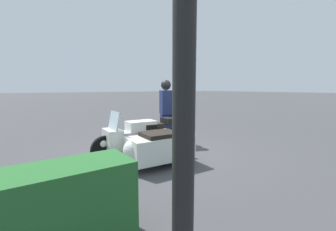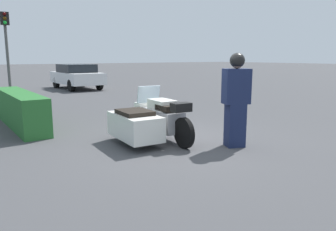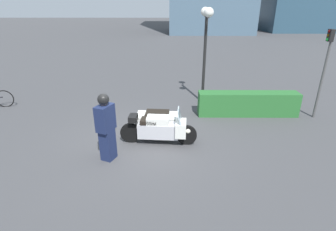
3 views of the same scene
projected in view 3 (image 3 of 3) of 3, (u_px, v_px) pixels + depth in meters
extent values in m
plane|color=#424244|center=(139.00, 144.00, 8.06)|extent=(160.00, 160.00, 0.00)
cylinder|color=black|center=(186.00, 135.00, 7.96)|extent=(0.63, 0.15, 0.63)
cylinder|color=black|center=(130.00, 133.00, 8.09)|extent=(0.63, 0.15, 0.63)
cylinder|color=black|center=(156.00, 126.00, 8.73)|extent=(0.50, 0.14, 0.49)
cube|color=#B7B7BC|center=(158.00, 130.00, 7.97)|extent=(1.25, 0.52, 0.45)
cube|color=silver|center=(158.00, 120.00, 7.84)|extent=(0.69, 0.46, 0.24)
cube|color=black|center=(149.00, 121.00, 7.87)|extent=(0.52, 0.45, 0.12)
cube|color=silver|center=(181.00, 128.00, 7.89)|extent=(0.36, 0.61, 0.44)
cube|color=silver|center=(180.00, 116.00, 7.73)|extent=(0.15, 0.57, 0.40)
sphere|color=white|center=(188.00, 130.00, 7.90)|extent=(0.18, 0.18, 0.18)
cube|color=silver|center=(157.00, 122.00, 8.66)|extent=(1.42, 0.80, 0.50)
sphere|color=silver|center=(175.00, 121.00, 8.61)|extent=(0.48, 0.47, 0.48)
cube|color=black|center=(157.00, 114.00, 8.55)|extent=(0.80, 0.65, 0.09)
cube|color=black|center=(133.00, 118.00, 7.88)|extent=(0.27, 0.41, 0.18)
cube|color=#192347|center=(108.00, 144.00, 7.17)|extent=(0.43, 0.46, 0.89)
cube|color=#192347|center=(105.00, 118.00, 6.86)|extent=(0.49, 0.60, 0.70)
sphere|color=tan|center=(103.00, 101.00, 6.67)|extent=(0.24, 0.24, 0.24)
sphere|color=black|center=(103.00, 99.00, 6.65)|extent=(0.30, 0.30, 0.30)
cube|color=#28662D|center=(248.00, 104.00, 10.06)|extent=(3.79, 0.62, 0.90)
cylinder|color=black|center=(204.00, 60.00, 10.85)|extent=(0.12, 0.12, 3.67)
cylinder|color=black|center=(207.00, 17.00, 10.19)|extent=(0.05, 1.09, 0.05)
sphere|color=white|center=(205.00, 12.00, 10.62)|extent=(0.36, 0.36, 0.36)
sphere|color=white|center=(209.00, 12.00, 9.62)|extent=(0.36, 0.36, 0.36)
sphere|color=black|center=(207.00, 11.00, 10.10)|extent=(0.12, 0.12, 0.12)
cylinder|color=#4C4C4C|center=(322.00, 81.00, 9.46)|extent=(0.09, 0.09, 2.81)
cube|color=black|center=(331.00, 35.00, 8.83)|extent=(0.16, 0.27, 0.40)
sphere|color=#410707|center=(329.00, 31.00, 8.79)|extent=(0.11, 0.11, 0.11)
sphere|color=#462D06|center=(329.00, 35.00, 8.84)|extent=(0.11, 0.11, 0.11)
sphere|color=green|center=(328.00, 39.00, 8.89)|extent=(0.11, 0.11, 0.11)
torus|color=black|center=(4.00, 99.00, 10.89)|extent=(0.74, 0.16, 0.74)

